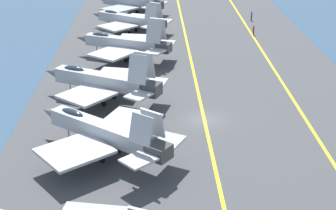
% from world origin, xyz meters
% --- Properties ---
extents(ground_plane, '(2000.00, 2000.00, 0.00)m').
position_xyz_m(ground_plane, '(0.00, 0.00, 0.00)').
color(ground_plane, '#334C66').
extents(carrier_deck, '(195.26, 41.55, 0.40)m').
position_xyz_m(carrier_deck, '(0.00, 0.00, 0.20)').
color(carrier_deck, '#424244').
rests_on(carrier_deck, ground).
extents(deck_stripe_foul_line, '(175.73, 1.43, 0.01)m').
position_xyz_m(deck_stripe_foul_line, '(0.00, -11.43, 0.40)').
color(deck_stripe_foul_line, yellow).
rests_on(deck_stripe_foul_line, carrier_deck).
extents(deck_stripe_centerline, '(175.73, 0.36, 0.01)m').
position_xyz_m(deck_stripe_centerline, '(0.00, 0.00, 0.40)').
color(deck_stripe_centerline, yellow).
rests_on(deck_stripe_centerline, carrier_deck).
extents(parked_jet_third, '(14.11, 15.14, 6.09)m').
position_xyz_m(parked_jet_third, '(-8.04, 10.55, 3.02)').
color(parked_jet_third, '#A8AAAF').
rests_on(parked_jet_third, carrier_deck).
extents(parked_jet_fourth, '(12.98, 15.77, 6.87)m').
position_xyz_m(parked_jet_fourth, '(5.41, 11.77, 3.12)').
color(parked_jet_fourth, '#A8AAAF').
rests_on(parked_jet_fourth, carrier_deck).
extents(parked_jet_fifth, '(13.65, 15.50, 6.66)m').
position_xyz_m(parked_jet_fifth, '(21.41, 9.89, 2.96)').
color(parked_jet_fifth, '#A8AAAF').
rests_on(parked_jet_fifth, carrier_deck).
extents(parked_jet_sixth, '(12.94, 14.95, 5.79)m').
position_xyz_m(parked_jet_sixth, '(36.53, 9.78, 2.68)').
color(parked_jet_sixth, '#A8AAAF').
rests_on(parked_jet_sixth, carrier_deck).
extents(parked_jet_seventh, '(13.84, 14.92, 6.26)m').
position_xyz_m(parked_jet_seventh, '(50.12, 10.11, 2.81)').
color(parked_jet_seventh, '#93999E').
rests_on(parked_jet_seventh, carrier_deck).
extents(crew_red_vest, '(0.44, 0.37, 1.73)m').
position_xyz_m(crew_red_vest, '(33.97, -11.80, 1.35)').
color(crew_red_vest, '#383328').
rests_on(crew_red_vest, carrier_deck).
extents(crew_blue_vest, '(0.40, 0.29, 1.84)m').
position_xyz_m(crew_blue_vest, '(43.99, -13.27, 1.41)').
color(crew_blue_vest, '#383328').
rests_on(crew_blue_vest, carrier_deck).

